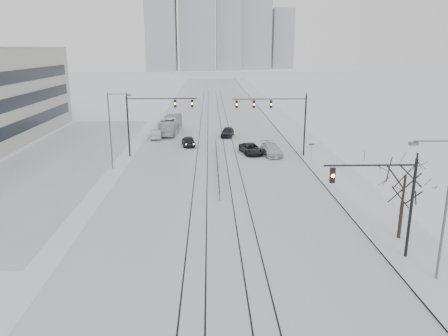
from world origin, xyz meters
The scene contains 21 objects.
ground centered at (0.00, 0.00, 0.00)m, with size 500.00×500.00×0.00m, color white.
road centered at (0.00, 60.00, 0.01)m, with size 22.00×260.00×0.02m, color silver.
sidewalk_east centered at (13.50, 60.00, 0.08)m, with size 5.00×260.00×0.16m, color silver.
curb centered at (11.05, 60.00, 0.06)m, with size 0.10×260.00×0.12m, color gray.
parking_strip centered at (-20.00, 35.00, 0.01)m, with size 14.00×60.00×0.03m, color silver.
tram_rails centered at (0.00, 40.00, 0.02)m, with size 5.30×180.00×0.01m.
skyline centered at (5.02, 273.63, 30.65)m, with size 96.00×48.00×72.00m.
traffic_mast_near centered at (10.79, 6.00, 4.56)m, with size 6.10×0.37×7.00m.
traffic_mast_ne centered at (8.15, 34.99, 5.76)m, with size 9.60×0.37×8.00m.
traffic_mast_nw centered at (-8.52, 36.00, 5.57)m, with size 9.10×0.37×8.00m.
street_light_east centered at (12.70, 3.00, 5.21)m, with size 2.73×0.25×9.00m.
street_light_west centered at (-12.20, 30.00, 5.21)m, with size 2.73×0.25×9.00m.
bare_tree centered at (13.20, 9.00, 4.49)m, with size 4.40×4.40×6.10m.
median_fence centered at (0.00, 30.00, 0.53)m, with size 0.06×24.00×1.00m.
street_sign centered at (11.80, 32.00, 1.61)m, with size 0.70×0.06×2.40m.
sedan_sb_inner centered at (-3.99, 42.03, 0.74)m, with size 1.75×4.36×1.48m, color black.
sedan_sb_outer centered at (-9.48, 47.72, 0.77)m, with size 1.62×4.66×1.53m, color #B1B5B9.
sedan_nb_front centered at (4.70, 36.77, 0.70)m, with size 2.34×5.06×1.41m, color black.
sedan_nb_right centered at (7.34, 35.91, 0.78)m, with size 2.18×5.37×1.56m, color silver.
sedan_nb_far centered at (2.00, 48.85, 0.76)m, with size 1.80×4.46×1.52m, color black.
box_truck centered at (-7.36, 51.84, 1.42)m, with size 2.39×10.19×2.84m, color silver.
Camera 1 is at (-0.88, -20.66, 13.84)m, focal length 35.00 mm.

